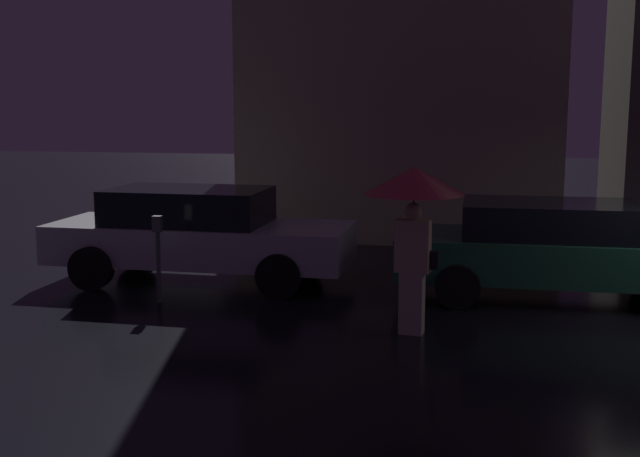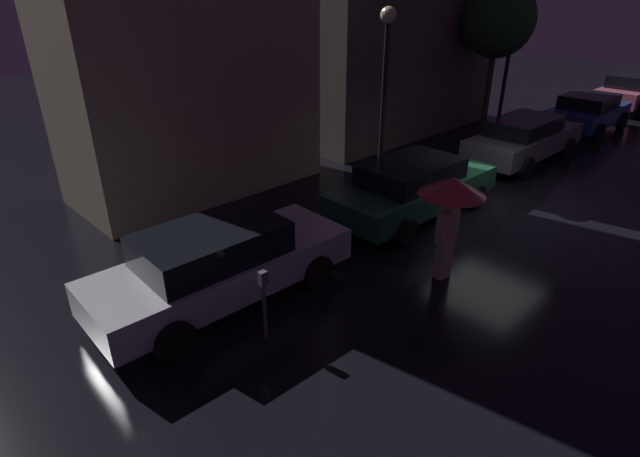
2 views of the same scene
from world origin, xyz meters
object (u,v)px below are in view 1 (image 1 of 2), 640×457
object	(u,v)px
parked_car_silver	(198,233)
parked_car_green	(558,248)
pedestrian_with_umbrella	(414,196)
parking_meter	(158,249)

from	to	relation	value
parked_car_silver	parked_car_green	world-z (taller)	parked_car_silver
pedestrian_with_umbrella	parked_car_green	bearing A→B (deg)	-122.48
parked_car_silver	parking_meter	bearing A→B (deg)	-93.20
parked_car_green	pedestrian_with_umbrella	xyz separation A→B (m)	(-1.92, -2.15, 0.96)
parked_car_green	parking_meter	bearing A→B (deg)	-166.41
pedestrian_with_umbrella	parked_car_silver	bearing A→B (deg)	-23.69
parking_meter	parked_car_silver	bearing A→B (deg)	85.24
parked_car_silver	parked_car_green	bearing A→B (deg)	0.66
pedestrian_with_umbrella	parking_meter	distance (m)	3.79
pedestrian_with_umbrella	parking_meter	xyz separation A→B (m)	(-3.57, 0.89, -0.92)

